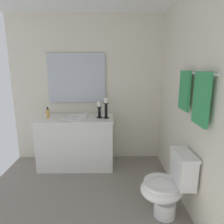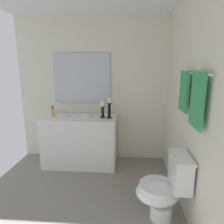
{
  "view_description": "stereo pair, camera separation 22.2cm",
  "coord_description": "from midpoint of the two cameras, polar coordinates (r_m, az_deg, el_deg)",
  "views": [
    {
      "loc": [
        2.07,
        0.37,
        1.63
      ],
      "look_at": [
        -0.4,
        0.41,
        1.06
      ],
      "focal_mm": 31.59,
      "sensor_mm": 36.0,
      "label": 1
    },
    {
      "loc": [
        2.06,
        0.59,
        1.63
      ],
      "look_at": [
        -0.4,
        0.41,
        1.06
      ],
      "focal_mm": 31.59,
      "sensor_mm": 36.0,
      "label": 2
    }
  ],
  "objects": [
    {
      "name": "vanity_cabinet",
      "position": [
        3.35,
        -7.29,
        -8.26
      ],
      "size": [
        0.58,
        1.22,
        0.83
      ],
      "color": "white",
      "rests_on": "ground"
    },
    {
      "name": "wall_back",
      "position": [
        2.25,
        25.13,
        1.46
      ],
      "size": [
        2.65,
        0.04,
        2.45
      ],
      "primitive_type": "cube",
      "color": "silver",
      "rests_on": "ground"
    },
    {
      "name": "mirror",
      "position": [
        3.41,
        -6.85,
        9.72
      ],
      "size": [
        0.02,
        0.95,
        0.81
      ],
      "primitive_type": "cube",
      "color": "silver"
    },
    {
      "name": "wall_left",
      "position": [
        3.44,
        -3.79,
        6.26
      ],
      "size": [
        0.04,
        2.56,
        2.45
      ],
      "primitive_type": "cube",
      "color": "silver",
      "rests_on": "ground"
    },
    {
      "name": "towel_near_vanity",
      "position": [
        2.29,
        22.8,
        5.53
      ],
      "size": [
        0.25,
        0.03,
        0.43
      ],
      "primitive_type": "cube",
      "color": "#389E59",
      "rests_on": "towel_bar"
    },
    {
      "name": "soap_bottle",
      "position": [
        3.3,
        -14.93,
        -0.08
      ],
      "size": [
        0.06,
        0.06,
        0.18
      ],
      "color": "#E5B259",
      "rests_on": "vanity_cabinet"
    },
    {
      "name": "candle_holder_tall",
      "position": [
        3.09,
        1.25,
        1.33
      ],
      "size": [
        0.09,
        0.09,
        0.32
      ],
      "color": "black",
      "rests_on": "vanity_cabinet"
    },
    {
      "name": "candle_holder_short",
      "position": [
        3.13,
        -0.7,
        0.82
      ],
      "size": [
        0.09,
        0.09,
        0.26
      ],
      "color": "black",
      "rests_on": "vanity_cabinet"
    },
    {
      "name": "floor",
      "position": [
        2.68,
        -7.65,
        -24.85
      ],
      "size": [
        2.65,
        2.56,
        0.02
      ],
      "primitive_type": "cube",
      "color": "gray",
      "rests_on": "ground"
    },
    {
      "name": "towel_center",
      "position": [
        1.92,
        26.53,
        3.04
      ],
      "size": [
        0.28,
        0.03,
        0.49
      ],
      "primitive_type": "cube",
      "color": "#389E59",
      "rests_on": "towel_bar"
    },
    {
      "name": "toilet",
      "position": [
        2.33,
        17.64,
        -20.49
      ],
      "size": [
        0.39,
        0.54,
        0.75
      ],
      "color": "white",
      "rests_on": "ground"
    },
    {
      "name": "towel_bar",
      "position": [
        2.09,
        25.51,
        10.06
      ],
      "size": [
        0.82,
        0.02,
        0.02
      ],
      "primitive_type": "cylinder",
      "rotation": [
        0.0,
        1.57,
        0.0
      ],
      "color": "silver"
    },
    {
      "name": "sink_basin",
      "position": [
        3.24,
        -7.46,
        -2.05
      ],
      "size": [
        0.4,
        0.4,
        0.24
      ],
      "color": "white",
      "rests_on": "vanity_cabinet"
    }
  ]
}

